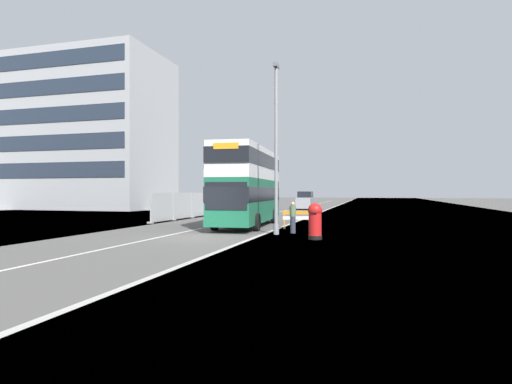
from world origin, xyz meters
name	(u,v)px	position (x,y,z in m)	size (l,w,h in m)	color
ground	(211,238)	(0.59, 0.08, -0.05)	(140.00, 280.00, 0.10)	#565451
double_decker_bus	(248,185)	(0.45, 6.75, 2.64)	(3.24, 10.51, 4.97)	#196042
lamppost_foreground	(276,154)	(3.37, 2.20, 4.19)	(0.29, 0.70, 8.85)	gray
red_pillar_postbox	(315,219)	(5.60, 0.55, 0.93)	(0.67, 0.67, 1.69)	black
roadworks_barrier	(298,218)	(3.83, 5.91, 0.66)	(1.80, 0.88, 1.06)	orange
construction_site_fence	(192,205)	(-6.74, 13.87, 1.05)	(0.44, 13.80, 2.19)	#A8AAAD
car_oncoming_near	(244,203)	(-4.93, 22.97, 0.99)	(1.93, 4.10, 2.10)	black
car_receding_mid	(305,201)	(0.04, 32.72, 1.05)	(2.01, 3.94, 2.25)	gray
bare_tree_far_verge_near	(215,190)	(-12.87, 34.78, 2.51)	(2.90, 3.24, 5.35)	#4C3D2D
bare_tree_far_verge_mid	(239,192)	(-11.60, 41.76, 2.11)	(2.35, 2.58, 4.54)	#4C3D2D
pedestrian_at_kerb	(293,217)	(4.07, 3.09, 0.84)	(0.34, 0.34, 1.68)	#2D3342
backdrop_office_block	(87,134)	(-28.35, 28.19, 9.89)	(20.58, 12.23, 19.78)	#9EA0A3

